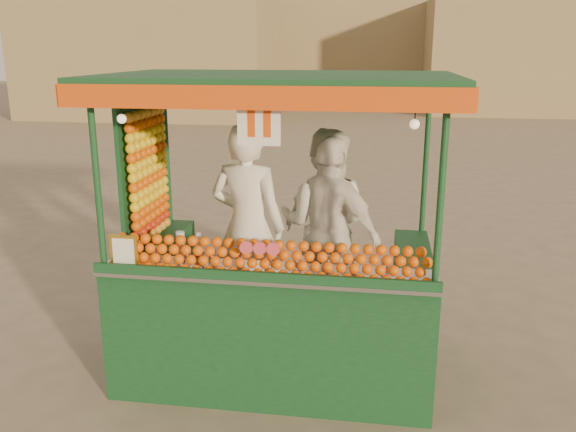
# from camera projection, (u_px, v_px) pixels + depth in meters

# --- Properties ---
(ground) EXTENTS (90.00, 90.00, 0.00)m
(ground) POSITION_uv_depth(u_px,v_px,m) (315.00, 360.00, 5.53)
(ground) COLOR #6E604F
(ground) RESTS_ON ground
(building_left) EXTENTS (10.00, 6.00, 6.00)m
(building_left) POSITION_uv_depth(u_px,v_px,m) (154.00, 43.00, 25.07)
(building_left) COLOR #8E7A51
(building_left) RESTS_ON ground
(building_right) EXTENTS (9.00, 6.00, 5.00)m
(building_right) POSITION_uv_depth(u_px,v_px,m) (530.00, 55.00, 26.67)
(building_right) COLOR #8E7A51
(building_right) RESTS_ON ground
(building_center) EXTENTS (14.00, 7.00, 7.00)m
(building_center) POSITION_uv_depth(u_px,v_px,m) (339.00, 35.00, 33.42)
(building_center) COLOR #8E7A51
(building_center) RESTS_ON ground
(juice_cart) EXTENTS (2.85, 1.84, 2.58)m
(juice_cart) POSITION_uv_depth(u_px,v_px,m) (269.00, 282.00, 5.13)
(juice_cart) COLOR #0F3919
(juice_cart) RESTS_ON ground
(vendor_left) EXTENTS (0.76, 0.57, 1.88)m
(vendor_left) POSITION_uv_depth(u_px,v_px,m) (248.00, 227.00, 5.35)
(vendor_left) COLOR white
(vendor_left) RESTS_ON ground
(vendor_middle) EXTENTS (0.97, 0.81, 1.79)m
(vendor_middle) POSITION_uv_depth(u_px,v_px,m) (324.00, 224.00, 5.58)
(vendor_middle) COLOR silver
(vendor_middle) RESTS_ON ground
(vendor_right) EXTENTS (1.10, 0.91, 1.75)m
(vendor_right) POSITION_uv_depth(u_px,v_px,m) (331.00, 233.00, 5.37)
(vendor_right) COLOR white
(vendor_right) RESTS_ON ground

